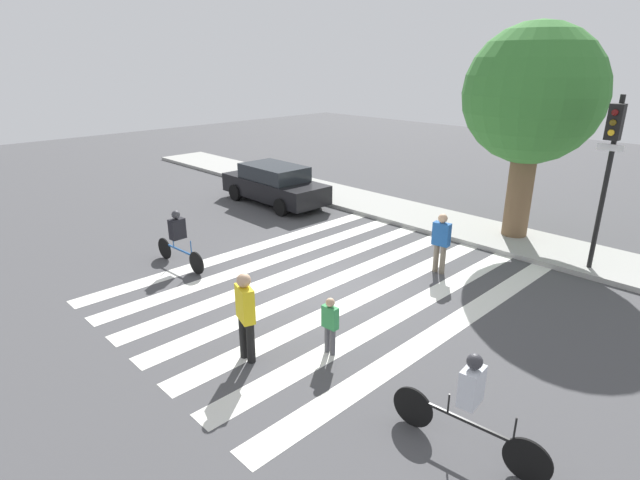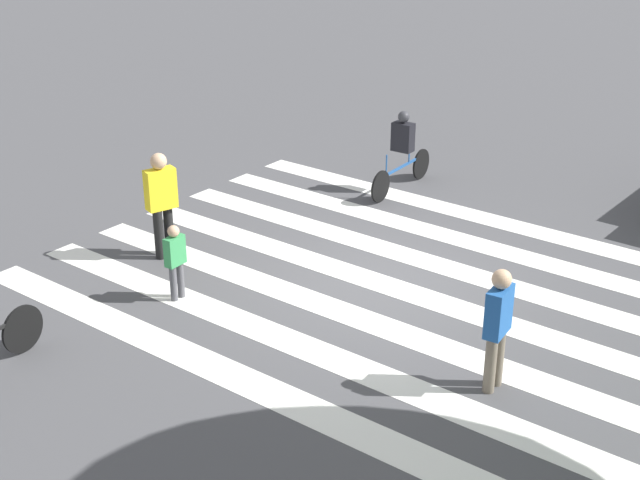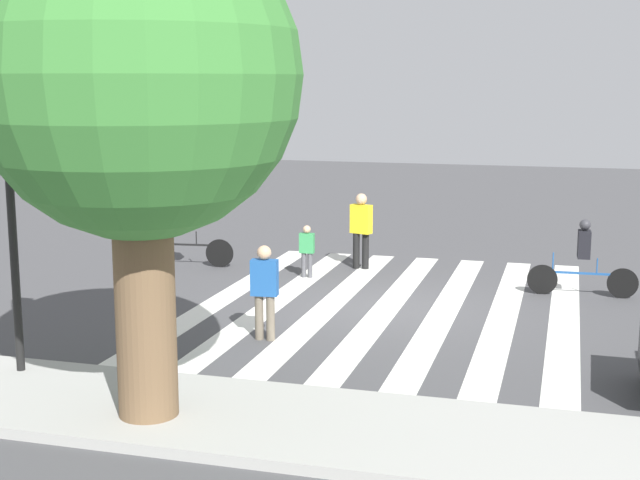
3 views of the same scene
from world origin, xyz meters
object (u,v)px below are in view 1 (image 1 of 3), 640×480
at_px(cyclist_near_curb, 470,401).
at_px(cyclist_mid_street, 178,236).
at_px(pedestrian_adult_blue_shirt, 441,240).
at_px(car_parked_dark_suv, 274,184).
at_px(street_tree, 533,97).
at_px(pedestrian_child_with_backpack, 330,323).
at_px(traffic_light, 610,153).
at_px(pedestrian_adult_tall_backpack, 245,312).

bearing_deg(cyclist_near_curb, cyclist_mid_street, 169.95).
distance_m(pedestrian_adult_blue_shirt, cyclist_near_curb, 6.47).
distance_m(pedestrian_adult_blue_shirt, cyclist_mid_street, 6.93).
height_order(pedestrian_adult_blue_shirt, car_parked_dark_suv, pedestrian_adult_blue_shirt).
height_order(pedestrian_adult_blue_shirt, cyclist_near_curb, pedestrian_adult_blue_shirt).
relative_size(street_tree, cyclist_near_curb, 2.70).
relative_size(pedestrian_adult_blue_shirt, cyclist_near_curb, 0.69).
xyz_separation_m(street_tree, cyclist_near_curb, (3.65, -9.16, -3.43)).
xyz_separation_m(pedestrian_adult_blue_shirt, car_parked_dark_suv, (-8.19, 1.17, -0.14)).
height_order(street_tree, pedestrian_child_with_backpack, street_tree).
relative_size(traffic_light, cyclist_near_curb, 1.93).
height_order(pedestrian_adult_tall_backpack, cyclist_near_curb, pedestrian_adult_tall_backpack).
distance_m(street_tree, cyclist_mid_street, 10.67).
relative_size(traffic_light, car_parked_dark_suv, 0.98).
xyz_separation_m(traffic_light, pedestrian_child_with_backpack, (-2.07, -7.53, -2.51)).
distance_m(traffic_light, pedestrian_child_with_backpack, 8.21).
distance_m(street_tree, pedestrian_adult_tall_backpack, 10.52).
relative_size(cyclist_mid_street, car_parked_dark_suv, 0.47).
bearing_deg(pedestrian_adult_tall_backpack, street_tree, -74.69).
bearing_deg(traffic_light, cyclist_mid_street, -136.94).
bearing_deg(cyclist_near_curb, car_parked_dark_suv, 145.57).
height_order(traffic_light, pedestrian_adult_blue_shirt, traffic_light).
xyz_separation_m(pedestrian_adult_blue_shirt, cyclist_mid_street, (-5.15, -4.65, -0.05)).
xyz_separation_m(cyclist_near_curb, car_parked_dark_suv, (-12.02, 6.39, -0.10)).
distance_m(cyclist_near_curb, car_parked_dark_suv, 13.61).
bearing_deg(street_tree, pedestrian_adult_blue_shirt, -92.50).
bearing_deg(pedestrian_adult_blue_shirt, pedestrian_adult_tall_backpack, -98.27).
height_order(street_tree, cyclist_mid_street, street_tree).
height_order(pedestrian_adult_blue_shirt, pedestrian_adult_tall_backpack, pedestrian_adult_tall_backpack).
bearing_deg(pedestrian_adult_tall_backpack, cyclist_near_curb, -150.86).
bearing_deg(pedestrian_child_with_backpack, cyclist_near_curb, 169.66).
height_order(traffic_light, pedestrian_child_with_backpack, traffic_light).
bearing_deg(pedestrian_child_with_backpack, car_parked_dark_suv, -36.53).
bearing_deg(pedestrian_child_with_backpack, pedestrian_adult_blue_shirt, -84.41).
xyz_separation_m(cyclist_mid_street, car_parked_dark_suv, (-3.05, 5.82, -0.09)).
height_order(traffic_light, cyclist_mid_street, traffic_light).
relative_size(street_tree, car_parked_dark_suv, 1.36).
distance_m(pedestrian_adult_blue_shirt, car_parked_dark_suv, 8.28).
relative_size(traffic_light, pedestrian_child_with_backpack, 3.88).
xyz_separation_m(traffic_light, car_parked_dark_suv, (-10.95, -1.57, -2.41)).
xyz_separation_m(street_tree, pedestrian_adult_tall_backpack, (-0.41, -9.98, -3.30)).
bearing_deg(car_parked_dark_suv, pedestrian_adult_blue_shirt, -7.10).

